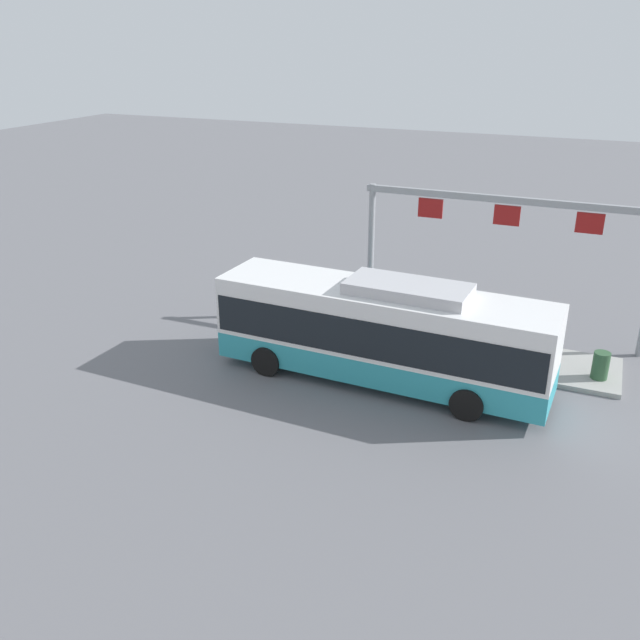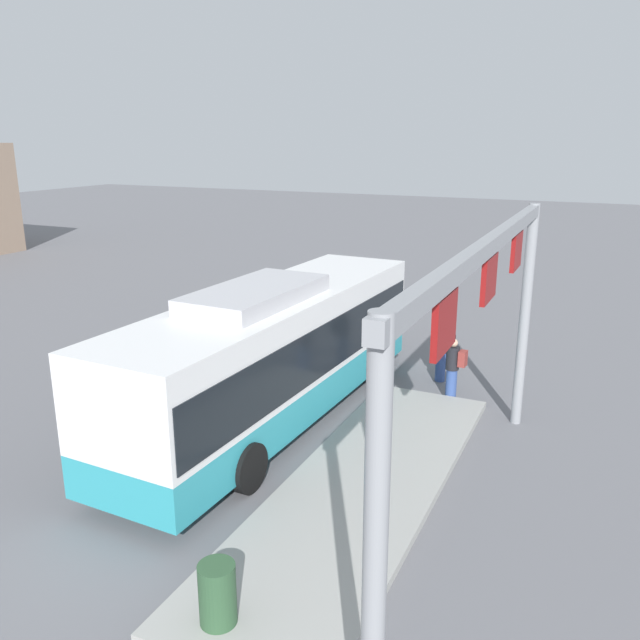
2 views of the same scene
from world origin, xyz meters
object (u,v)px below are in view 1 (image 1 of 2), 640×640
object	(u,v)px
person_waiting_near	(337,305)
bus_main	(382,329)
trash_bin	(601,365)
person_boarding	(301,305)

from	to	relation	value
person_waiting_near	bus_main	bearing A→B (deg)	43.46
bus_main	trash_bin	size ratio (longest dim) A/B	11.94
person_boarding	trash_bin	bearing A→B (deg)	103.59
bus_main	person_boarding	size ratio (longest dim) A/B	6.43
person_boarding	bus_main	bearing A→B (deg)	69.89
bus_main	person_waiting_near	distance (m)	4.70
bus_main	person_waiting_near	xyz separation A→B (m)	(2.92, -3.57, -0.92)
bus_main	person_boarding	world-z (taller)	bus_main
person_boarding	trash_bin	distance (m)	10.66
person_waiting_near	trash_bin	bearing A→B (deg)	88.40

